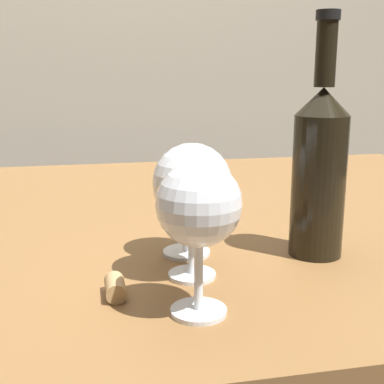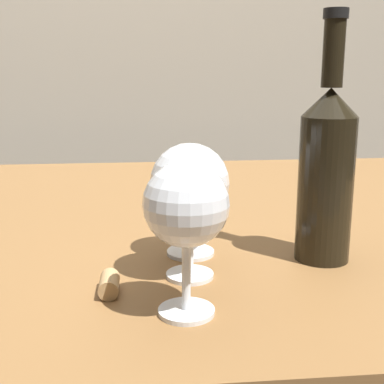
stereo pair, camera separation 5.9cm
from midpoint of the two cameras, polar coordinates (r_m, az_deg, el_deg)
name	(u,v)px [view 1 (the left image)]	position (r m, az deg, el deg)	size (l,w,h in m)	color
dining_table	(128,254)	(0.91, -8.97, -6.84)	(1.55, 1.00, 0.71)	brown
wine_glass_merlot	(199,207)	(0.50, -2.64, -1.74)	(0.08, 0.08, 0.16)	white
wine_glass_white	(192,185)	(0.59, -2.87, 0.74)	(0.09, 0.09, 0.16)	white
wine_glass_chardonnay	(186,188)	(0.67, -3.16, 0.36)	(0.09, 0.09, 0.13)	white
wine_bottle	(319,167)	(0.68, 11.47, 2.72)	(0.07, 0.07, 0.31)	black
cork	(115,287)	(0.58, -11.43, -10.33)	(0.02, 0.02, 0.04)	tan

